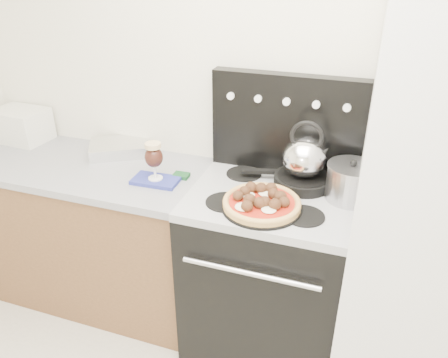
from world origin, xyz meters
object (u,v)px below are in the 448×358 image
at_px(stove_body, 267,273).
at_px(skillet, 302,181).
at_px(beer_glass, 154,161).
at_px(stock_pot, 351,183).
at_px(pizza_pan, 262,207).
at_px(base_cabinet, 89,233).
at_px(tea_kettle, 305,154).
at_px(toaster_oven, 21,125).
at_px(pizza, 262,201).
at_px(fridge, 434,217).
at_px(oven_mitt, 156,180).

bearing_deg(stove_body, skillet, 46.70).
relative_size(beer_glass, stock_pot, 0.90).
height_order(stove_body, pizza_pan, pizza_pan).
xyz_separation_m(base_cabinet, skillet, (1.23, 0.11, 0.51)).
bearing_deg(beer_glass, tea_kettle, 13.60).
height_order(toaster_oven, pizza, toaster_oven).
distance_m(beer_glass, pizza_pan, 0.59).
bearing_deg(tea_kettle, fridge, -30.69).
bearing_deg(pizza_pan, base_cabinet, 171.18).
bearing_deg(tea_kettle, pizza_pan, -131.49).
xyz_separation_m(pizza_pan, skillet, (0.13, 0.28, 0.02)).
bearing_deg(oven_mitt, stove_body, 4.01).
xyz_separation_m(beer_glass, pizza_pan, (0.58, -0.10, -0.09)).
bearing_deg(stock_pot, pizza_pan, -148.90).
bearing_deg(toaster_oven, pizza, -8.14).
distance_m(base_cabinet, beer_glass, 0.79).
xyz_separation_m(oven_mitt, tea_kettle, (0.71, 0.17, 0.18)).
relative_size(pizza_pan, skillet, 1.29).
bearing_deg(pizza_pan, stock_pot, 31.10).
relative_size(pizza, skillet, 1.24).
bearing_deg(beer_glass, pizza_pan, -10.21).
distance_m(fridge, stock_pot, 0.37).
bearing_deg(stock_pot, oven_mitt, -173.12).
bearing_deg(stock_pot, toaster_oven, 176.36).
distance_m(toaster_oven, beer_glass, 1.05).
relative_size(stove_body, toaster_oven, 2.85).
bearing_deg(skillet, stove_body, -133.30).
height_order(fridge, oven_mitt, fridge).
bearing_deg(fridge, toaster_oven, 174.52).
height_order(fridge, tea_kettle, fridge).
bearing_deg(stock_pot, pizza, -148.90).
bearing_deg(stock_pot, skillet, 165.39).
distance_m(tea_kettle, stock_pot, 0.25).
distance_m(toaster_oven, pizza, 1.63).
xyz_separation_m(pizza_pan, stock_pot, (0.36, 0.22, 0.07)).
bearing_deg(base_cabinet, beer_glass, -7.27).
height_order(base_cabinet, beer_glass, beer_glass).
relative_size(toaster_oven, pizza, 0.90).
relative_size(base_cabinet, pizza_pan, 4.05).
relative_size(stove_body, pizza, 2.55).
distance_m(pizza, stock_pot, 0.42).
bearing_deg(skillet, oven_mitt, -166.40).
bearing_deg(pizza_pan, stove_body, 85.80).
bearing_deg(toaster_oven, beer_glass, -9.18).
distance_m(oven_mitt, tea_kettle, 0.75).
relative_size(base_cabinet, beer_glass, 7.33).
bearing_deg(base_cabinet, pizza_pan, -8.82).
height_order(beer_glass, pizza, beer_glass).
bearing_deg(pizza_pan, toaster_oven, 167.94).
bearing_deg(fridge, base_cabinet, 178.41).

